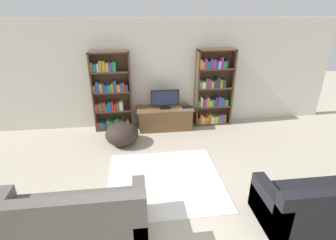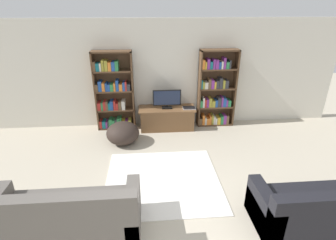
{
  "view_description": "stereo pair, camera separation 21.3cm",
  "coord_description": "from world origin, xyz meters",
  "px_view_note": "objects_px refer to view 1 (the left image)",
  "views": [
    {
      "loc": [
        -0.58,
        -2.05,
        2.89
      ],
      "look_at": [
        0.03,
        2.82,
        0.7
      ],
      "focal_mm": 28.0,
      "sensor_mm": 36.0,
      "label": 1
    },
    {
      "loc": [
        -0.37,
        -2.07,
        2.89
      ],
      "look_at": [
        0.03,
        2.82,
        0.7
      ],
      "focal_mm": 28.0,
      "sensor_mm": 36.0,
      "label": 2
    }
  ],
  "objects_px": {
    "tv_stand": "(165,118)",
    "laptop": "(187,108)",
    "television": "(165,99)",
    "couch_left_sectional": "(71,221)",
    "bookshelf_right": "(213,90)",
    "beanbag_ottoman": "(122,134)",
    "couch_right_sofa": "(323,206)",
    "bookshelf_left": "(111,94)"
  },
  "relations": [
    {
      "from": "television",
      "to": "laptop",
      "type": "relative_size",
      "value": 2.24
    },
    {
      "from": "television",
      "to": "bookshelf_right",
      "type": "bearing_deg",
      "value": 8.27
    },
    {
      "from": "bookshelf_right",
      "to": "laptop",
      "type": "relative_size",
      "value": 6.3
    },
    {
      "from": "beanbag_ottoman",
      "to": "tv_stand",
      "type": "bearing_deg",
      "value": 33.86
    },
    {
      "from": "laptop",
      "to": "couch_left_sectional",
      "type": "relative_size",
      "value": 0.15
    },
    {
      "from": "tv_stand",
      "to": "television",
      "type": "relative_size",
      "value": 2.03
    },
    {
      "from": "television",
      "to": "couch_right_sofa",
      "type": "height_order",
      "value": "television"
    },
    {
      "from": "tv_stand",
      "to": "beanbag_ottoman",
      "type": "height_order",
      "value": "tv_stand"
    },
    {
      "from": "bookshelf_right",
      "to": "beanbag_ottoman",
      "type": "xyz_separation_m",
      "value": [
        -2.27,
        -0.86,
        -0.65
      ]
    },
    {
      "from": "bookshelf_left",
      "to": "bookshelf_right",
      "type": "xyz_separation_m",
      "value": [
        2.51,
        -0.0,
        -0.0
      ]
    },
    {
      "from": "tv_stand",
      "to": "television",
      "type": "bearing_deg",
      "value": -90.0
    },
    {
      "from": "tv_stand",
      "to": "couch_right_sofa",
      "type": "distance_m",
      "value": 3.83
    },
    {
      "from": "bookshelf_left",
      "to": "beanbag_ottoman",
      "type": "xyz_separation_m",
      "value": [
        0.24,
        -0.86,
        -0.65
      ]
    },
    {
      "from": "laptop",
      "to": "television",
      "type": "bearing_deg",
      "value": 173.75
    },
    {
      "from": "beanbag_ottoman",
      "to": "couch_right_sofa",
      "type": "bearing_deg",
      "value": -42.35
    },
    {
      "from": "television",
      "to": "beanbag_ottoman",
      "type": "relative_size",
      "value": 0.94
    },
    {
      "from": "tv_stand",
      "to": "laptop",
      "type": "height_order",
      "value": "laptop"
    },
    {
      "from": "bookshelf_left",
      "to": "couch_left_sectional",
      "type": "relative_size",
      "value": 0.96
    },
    {
      "from": "couch_right_sofa",
      "to": "laptop",
      "type": "bearing_deg",
      "value": 112.17
    },
    {
      "from": "bookshelf_right",
      "to": "tv_stand",
      "type": "bearing_deg",
      "value": -172.52
    },
    {
      "from": "tv_stand",
      "to": "couch_right_sofa",
      "type": "xyz_separation_m",
      "value": [
        1.87,
        -3.35,
        -0.0
      ]
    },
    {
      "from": "tv_stand",
      "to": "beanbag_ottoman",
      "type": "distance_m",
      "value": 1.25
    },
    {
      "from": "tv_stand",
      "to": "couch_right_sofa",
      "type": "bearing_deg",
      "value": -60.82
    },
    {
      "from": "laptop",
      "to": "couch_right_sofa",
      "type": "height_order",
      "value": "couch_right_sofa"
    },
    {
      "from": "bookshelf_left",
      "to": "couch_right_sofa",
      "type": "height_order",
      "value": "bookshelf_left"
    },
    {
      "from": "bookshelf_left",
      "to": "laptop",
      "type": "height_order",
      "value": "bookshelf_left"
    },
    {
      "from": "tv_stand",
      "to": "couch_left_sectional",
      "type": "relative_size",
      "value": 0.69
    },
    {
      "from": "bookshelf_right",
      "to": "tv_stand",
      "type": "height_order",
      "value": "bookshelf_right"
    },
    {
      "from": "bookshelf_left",
      "to": "television",
      "type": "relative_size",
      "value": 2.81
    },
    {
      "from": "bookshelf_left",
      "to": "couch_right_sofa",
      "type": "relative_size",
      "value": 1.08
    },
    {
      "from": "bookshelf_right",
      "to": "couch_left_sectional",
      "type": "relative_size",
      "value": 0.96
    },
    {
      "from": "bookshelf_left",
      "to": "tv_stand",
      "type": "xyz_separation_m",
      "value": [
        1.28,
        -0.16,
        -0.63
      ]
    },
    {
      "from": "bookshelf_left",
      "to": "couch_right_sofa",
      "type": "xyz_separation_m",
      "value": [
        3.15,
        -3.51,
        -0.63
      ]
    },
    {
      "from": "bookshelf_left",
      "to": "beanbag_ottoman",
      "type": "height_order",
      "value": "bookshelf_left"
    },
    {
      "from": "bookshelf_left",
      "to": "television",
      "type": "bearing_deg",
      "value": -7.96
    },
    {
      "from": "tv_stand",
      "to": "laptop",
      "type": "bearing_deg",
      "value": -8.07
    },
    {
      "from": "tv_stand",
      "to": "laptop",
      "type": "xyz_separation_m",
      "value": [
        0.54,
        -0.08,
        0.28
      ]
    },
    {
      "from": "bookshelf_right",
      "to": "tv_stand",
      "type": "relative_size",
      "value": 1.39
    },
    {
      "from": "bookshelf_right",
      "to": "couch_right_sofa",
      "type": "bearing_deg",
      "value": -79.63
    },
    {
      "from": "laptop",
      "to": "bookshelf_left",
      "type": "bearing_deg",
      "value": 172.54
    },
    {
      "from": "bookshelf_right",
      "to": "television",
      "type": "bearing_deg",
      "value": -171.73
    },
    {
      "from": "bookshelf_right",
      "to": "couch_left_sectional",
      "type": "xyz_separation_m",
      "value": [
        -2.84,
        -3.38,
        -0.61
      ]
    }
  ]
}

